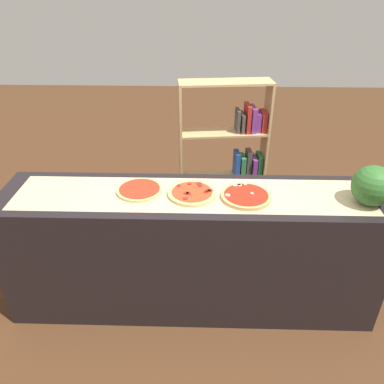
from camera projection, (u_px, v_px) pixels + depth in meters
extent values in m
plane|color=#4C2D19|center=(192.00, 297.00, 2.86)|extent=(12.00, 12.00, 0.00)
cube|color=black|center=(192.00, 250.00, 2.63)|extent=(2.49, 0.56, 0.90)
cube|color=tan|center=(192.00, 195.00, 2.40)|extent=(2.25, 0.43, 0.00)
cylinder|color=#DBB26B|center=(140.00, 190.00, 2.43)|extent=(0.30, 0.30, 0.02)
cylinder|color=red|center=(140.00, 189.00, 2.43)|extent=(0.26, 0.26, 0.00)
cylinder|color=#DBB26B|center=(192.00, 193.00, 2.39)|extent=(0.31, 0.31, 0.02)
cylinder|color=red|center=(192.00, 192.00, 2.39)|extent=(0.26, 0.26, 0.00)
cylinder|color=maroon|center=(205.00, 192.00, 2.38)|extent=(0.03, 0.03, 0.00)
cylinder|color=maroon|center=(200.00, 186.00, 2.45)|extent=(0.03, 0.03, 0.00)
cylinder|color=maroon|center=(208.00, 191.00, 2.39)|extent=(0.04, 0.04, 0.00)
cylinder|color=maroon|center=(210.00, 190.00, 2.39)|extent=(0.03, 0.03, 0.00)
cylinder|color=maroon|center=(199.00, 183.00, 2.47)|extent=(0.03, 0.03, 0.00)
cylinder|color=maroon|center=(179.00, 186.00, 2.45)|extent=(0.03, 0.03, 0.00)
cylinder|color=maroon|center=(186.00, 193.00, 2.37)|extent=(0.03, 0.03, 0.00)
cylinder|color=maroon|center=(189.00, 184.00, 2.47)|extent=(0.03, 0.03, 0.00)
cylinder|color=maroon|center=(185.00, 198.00, 2.31)|extent=(0.03, 0.03, 0.00)
cylinder|color=maroon|center=(189.00, 193.00, 2.36)|extent=(0.03, 0.03, 0.00)
cylinder|color=tan|center=(246.00, 196.00, 2.36)|extent=(0.32, 0.32, 0.02)
cylinder|color=#AD2314|center=(246.00, 194.00, 2.35)|extent=(0.27, 0.27, 0.00)
cylinder|color=#C6B28E|center=(228.00, 195.00, 2.34)|extent=(0.03, 0.03, 0.01)
cylinder|color=#C6B28E|center=(235.00, 186.00, 2.44)|extent=(0.03, 0.03, 0.01)
cylinder|color=#C6B28E|center=(239.00, 185.00, 2.45)|extent=(0.02, 0.02, 0.01)
cylinder|color=#C6B28E|center=(245.00, 184.00, 2.46)|extent=(0.02, 0.02, 0.01)
cylinder|color=#C6B28E|center=(252.00, 193.00, 2.35)|extent=(0.02, 0.02, 0.01)
cylinder|color=#C6B28E|center=(240.00, 185.00, 2.44)|extent=(0.03, 0.03, 0.01)
sphere|color=#2D6628|center=(373.00, 186.00, 2.25)|extent=(0.25, 0.25, 0.25)
cube|color=tan|center=(264.00, 154.00, 3.48)|extent=(0.04, 0.23, 1.34)
cube|color=tan|center=(181.00, 157.00, 3.43)|extent=(0.04, 0.23, 1.34)
cube|color=tan|center=(220.00, 215.00, 3.79)|extent=(0.77, 0.31, 0.02)
cube|color=#47423D|center=(255.00, 204.00, 3.76)|extent=(0.05, 0.15, 0.22)
cube|color=orange|center=(251.00, 203.00, 3.75)|extent=(0.04, 0.13, 0.23)
cube|color=#2D753D|center=(247.00, 205.00, 3.76)|extent=(0.05, 0.15, 0.19)
cube|color=silver|center=(242.00, 204.00, 3.74)|extent=(0.05, 0.14, 0.24)
cube|color=orange|center=(237.00, 207.00, 3.76)|extent=(0.04, 0.13, 0.16)
cube|color=#47423D|center=(234.00, 206.00, 3.75)|extent=(0.05, 0.16, 0.18)
cube|color=tan|center=(222.00, 176.00, 3.57)|extent=(0.77, 0.31, 0.02)
cube|color=#2D753D|center=(259.00, 164.00, 3.54)|extent=(0.05, 0.17, 0.21)
cube|color=#753384|center=(253.00, 166.00, 3.54)|extent=(0.06, 0.19, 0.18)
cube|color=#47423D|center=(248.00, 163.00, 3.52)|extent=(0.06, 0.13, 0.25)
cube|color=#2D753D|center=(242.00, 165.00, 3.53)|extent=(0.06, 0.16, 0.20)
cube|color=#234799|center=(237.00, 164.00, 3.51)|extent=(0.06, 0.15, 0.24)
cube|color=tan|center=(224.00, 132.00, 3.34)|extent=(0.77, 0.31, 0.02)
cube|color=#B22823|center=(263.00, 121.00, 3.32)|extent=(0.06, 0.16, 0.18)
cube|color=#753384|center=(257.00, 122.00, 3.32)|extent=(0.06, 0.15, 0.17)
cube|color=#753384|center=(253.00, 119.00, 3.30)|extent=(0.06, 0.18, 0.22)
cube|color=#B22823|center=(247.00, 118.00, 3.29)|extent=(0.05, 0.19, 0.24)
cube|color=#47423D|center=(242.00, 122.00, 3.31)|extent=(0.05, 0.17, 0.16)
cube|color=#47423D|center=(238.00, 120.00, 3.30)|extent=(0.04, 0.15, 0.20)
cube|color=tan|center=(226.00, 82.00, 3.12)|extent=(0.77, 0.31, 0.02)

